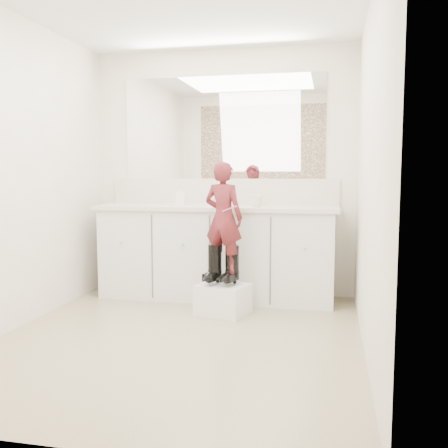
# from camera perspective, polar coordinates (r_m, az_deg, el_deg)

# --- Properties ---
(floor) EXTENTS (3.00, 3.00, 0.00)m
(floor) POSITION_cam_1_polar(r_m,az_deg,el_deg) (3.73, -5.17, -12.88)
(floor) COLOR #806F53
(floor) RESTS_ON ground
(wall_back) EXTENTS (2.60, 0.00, 2.60)m
(wall_back) POSITION_cam_1_polar(r_m,az_deg,el_deg) (4.98, -0.15, 5.89)
(wall_back) COLOR beige
(wall_back) RESTS_ON floor
(wall_front) EXTENTS (2.60, 0.00, 2.60)m
(wall_front) POSITION_cam_1_polar(r_m,az_deg,el_deg) (2.15, -17.49, 5.67)
(wall_front) COLOR beige
(wall_front) RESTS_ON floor
(wall_left) EXTENTS (0.00, 3.00, 3.00)m
(wall_left) POSITION_cam_1_polar(r_m,az_deg,el_deg) (4.11, -22.98, 5.44)
(wall_left) COLOR beige
(wall_left) RESTS_ON floor
(wall_right) EXTENTS (0.00, 3.00, 3.00)m
(wall_right) POSITION_cam_1_polar(r_m,az_deg,el_deg) (3.38, 16.29, 5.68)
(wall_right) COLOR beige
(wall_right) RESTS_ON floor
(vanity_cabinet) EXTENTS (2.20, 0.55, 0.85)m
(vanity_cabinet) POSITION_cam_1_polar(r_m,az_deg,el_deg) (4.78, -0.85, -3.44)
(vanity_cabinet) COLOR silver
(vanity_cabinet) RESTS_ON floor
(countertop) EXTENTS (2.28, 0.58, 0.04)m
(countertop) POSITION_cam_1_polar(r_m,az_deg,el_deg) (4.71, -0.90, 1.88)
(countertop) COLOR beige
(countertop) RESTS_ON vanity_cabinet
(backsplash) EXTENTS (2.28, 0.03, 0.25)m
(backsplash) POSITION_cam_1_polar(r_m,az_deg,el_deg) (4.97, -0.18, 3.76)
(backsplash) COLOR beige
(backsplash) RESTS_ON countertop
(mirror) EXTENTS (2.00, 0.02, 1.00)m
(mirror) POSITION_cam_1_polar(r_m,az_deg,el_deg) (4.99, -0.18, 10.95)
(mirror) COLOR white
(mirror) RESTS_ON wall_back
(dot_panel) EXTENTS (2.00, 0.01, 1.20)m
(dot_panel) POSITION_cam_1_polar(r_m,az_deg,el_deg) (2.21, -17.74, 17.44)
(dot_panel) COLOR #472819
(dot_panel) RESTS_ON wall_front
(faucet) EXTENTS (0.08, 0.08, 0.10)m
(faucet) POSITION_cam_1_polar(r_m,az_deg,el_deg) (4.87, -0.46, 2.83)
(faucet) COLOR silver
(faucet) RESTS_ON countertop
(cup) EXTENTS (0.15, 0.15, 0.11)m
(cup) POSITION_cam_1_polar(r_m,az_deg,el_deg) (4.60, 3.80, 2.69)
(cup) COLOR beige
(cup) RESTS_ON countertop
(soap_bottle) EXTENTS (0.10, 0.10, 0.19)m
(soap_bottle) POSITION_cam_1_polar(r_m,az_deg,el_deg) (4.73, -5.01, 3.24)
(soap_bottle) COLOR white
(soap_bottle) RESTS_ON countertop
(step_stool) EXTENTS (0.47, 0.43, 0.26)m
(step_stool) POSITION_cam_1_polar(r_m,az_deg,el_deg) (4.29, -0.12, -8.59)
(step_stool) COLOR white
(step_stool) RESTS_ON floor
(boot_left) EXTENTS (0.18, 0.25, 0.33)m
(boot_left) POSITION_cam_1_polar(r_m,az_deg,el_deg) (4.26, -1.05, -4.63)
(boot_left) COLOR black
(boot_left) RESTS_ON step_stool
(boot_right) EXTENTS (0.18, 0.25, 0.33)m
(boot_right) POSITION_cam_1_polar(r_m,az_deg,el_deg) (4.23, 0.93, -4.71)
(boot_right) COLOR black
(boot_right) RESTS_ON step_stool
(toddler) EXTENTS (0.39, 0.30, 0.94)m
(toddler) POSITION_cam_1_polar(r_m,az_deg,el_deg) (4.19, -0.06, 0.73)
(toddler) COLOR maroon
(toddler) RESTS_ON step_stool
(toothbrush) EXTENTS (0.13, 0.05, 0.06)m
(toothbrush) POSITION_cam_1_polar(r_m,az_deg,el_deg) (4.09, 0.66, 1.77)
(toothbrush) COLOR #CB4F7B
(toothbrush) RESTS_ON toddler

